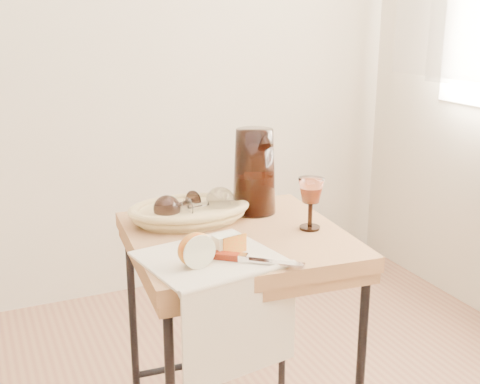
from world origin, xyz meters
name	(u,v)px	position (x,y,z in m)	size (l,w,h in m)	color
side_table	(237,351)	(0.44, 0.52, 0.36)	(0.56, 0.56, 0.72)	brown
tea_towel	(210,258)	(0.31, 0.38, 0.72)	(0.31, 0.28, 0.01)	beige
bread_basket	(190,214)	(0.35, 0.66, 0.74)	(0.31, 0.21, 0.05)	tan
goblet_lying_a	(179,205)	(0.33, 0.67, 0.77)	(0.12, 0.08, 0.08)	#37221E
goblet_lying_b	(207,204)	(0.40, 0.64, 0.77)	(0.13, 0.08, 0.08)	white
pitcher	(254,171)	(0.56, 0.67, 0.84)	(0.17, 0.25, 0.29)	black
wine_goblet	(311,204)	(0.63, 0.47, 0.79)	(0.07, 0.07, 0.15)	white
apple_half	(195,249)	(0.26, 0.35, 0.77)	(0.09, 0.05, 0.08)	red
apple_wedge	(227,243)	(0.36, 0.39, 0.75)	(0.07, 0.04, 0.05)	beige
table_knife	(247,257)	(0.38, 0.32, 0.73)	(0.25, 0.03, 0.02)	silver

